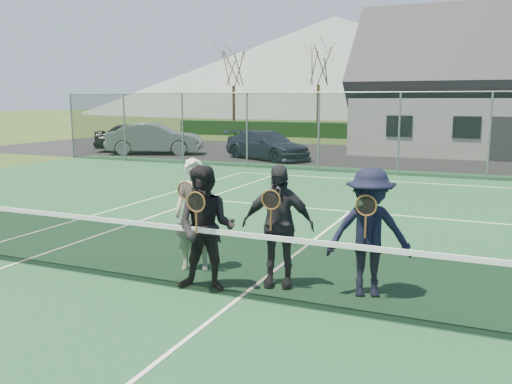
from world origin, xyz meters
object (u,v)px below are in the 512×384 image
car_a (139,137)px  car_c (267,145)px  tennis_net (239,262)px  car_b (155,139)px  player_c (278,226)px  player_b (206,228)px  player_a (195,214)px  player_d (369,233)px

car_a → car_c: car_a is taller
tennis_net → car_c: bearing=111.1°
car_b → player_c: (12.84, -15.95, 0.14)m
player_b → car_b: bearing=125.9°
car_a → car_b: bearing=-143.7°
car_b → car_c: car_b is taller
car_b → player_b: (11.97, -16.52, 0.14)m
car_a → player_a: size_ratio=2.55×
tennis_net → player_d: bearing=27.7°
car_c → tennis_net: (6.43, -16.70, -0.12)m
car_a → player_b: size_ratio=2.55×
car_b → car_c: size_ratio=1.04×
car_b → car_c: 6.14m
car_c → player_b: (5.83, -16.54, 0.26)m
car_a → tennis_net: (14.14, -17.56, -0.24)m
tennis_net → player_b: player_b is taller
player_c → player_a: bearing=172.4°
player_b → player_d: (2.18, 0.68, -0.00)m
player_a → player_d: bearing=-1.8°
car_c → player_d: (8.02, -15.86, 0.26)m
player_b → player_d: bearing=17.2°
player_c → player_d: size_ratio=1.00×
car_c → player_c: size_ratio=2.53×
car_a → car_c: bearing=-120.8°
car_a → car_b: 1.81m
player_b → car_a: bearing=127.9°
player_d → car_c: bearing=116.8°
car_c → tennis_net: 17.89m
tennis_net → player_d: 1.84m
car_b → player_a: (11.35, -15.75, 0.14)m
car_b → player_a: bearing=-166.3°
player_a → car_c: bearing=108.3°
player_a → car_a: bearing=127.8°
car_c → player_a: bearing=-136.9°
player_c → player_d: same height
car_c → tennis_net: size_ratio=0.39×
car_a → tennis_net: car_a is taller
car_b → player_b: bearing=-166.2°
player_a → player_b: (0.62, -0.77, -0.00)m
car_b → player_c: size_ratio=2.64×
car_b → player_d: 21.24m
car_b → player_d: bearing=-160.3°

